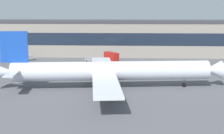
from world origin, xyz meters
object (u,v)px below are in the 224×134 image
follow_me_car (90,59)px  catering_truck (112,57)px  airliner (108,71)px  belt_loader (29,57)px

follow_me_car → catering_truck: size_ratio=0.64×
catering_truck → airliner: bearing=-88.4°
follow_me_car → belt_loader: belt_loader is taller
airliner → belt_loader: (-35.99, 48.52, -3.50)m
airliner → belt_loader: size_ratio=9.40×
catering_truck → belt_loader: (-34.87, 7.59, -1.14)m
airliner → follow_me_car: bearing=102.7°
follow_me_car → belt_loader: (-26.16, 4.84, 0.06)m
airliner → catering_truck: (-1.11, 40.93, -2.36)m
belt_loader → follow_me_car: bearing=-10.5°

